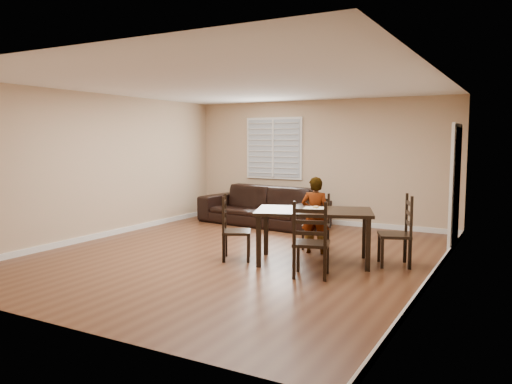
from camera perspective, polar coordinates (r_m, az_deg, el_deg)
ground at (r=8.09m, az=-2.07°, el=-7.18°), size 7.00×7.00×0.00m
room at (r=8.02m, az=-1.25°, el=5.72°), size 6.04×7.04×2.72m
dining_table at (r=7.51m, az=6.63°, el=-2.70°), size 1.93×1.49×0.80m
chair_near at (r=8.62m, az=7.00°, el=-3.54°), size 0.48×0.46×0.93m
chair_far at (r=6.67m, az=6.21°, el=-5.90°), size 0.57×0.55×1.05m
chair_left at (r=7.70m, az=-3.12°, el=-4.39°), size 0.59×0.60×1.01m
chair_right at (r=7.62m, az=16.47°, el=-4.58°), size 0.58×0.60×1.05m
child at (r=8.14m, az=6.79°, el=-2.65°), size 0.51×0.39×1.25m
napkin at (r=7.69m, az=6.69°, el=-1.82°), size 0.37×0.37×0.00m
donut at (r=7.69m, az=6.85°, el=-1.68°), size 0.09×0.09×0.03m
sofa at (r=10.84m, az=0.71°, el=-1.59°), size 2.95×1.48×0.83m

